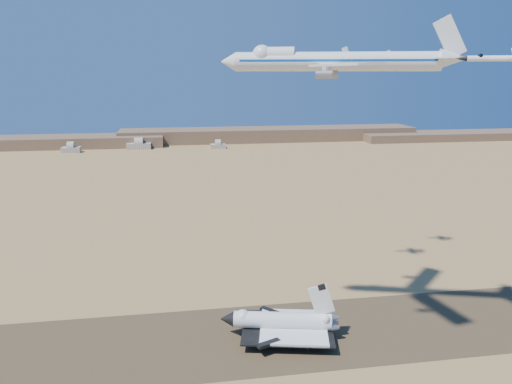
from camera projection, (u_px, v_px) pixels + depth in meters
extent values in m
plane|color=#A67349|center=(224.00, 340.00, 180.04)|extent=(1200.00, 1200.00, 0.00)
cube|color=brown|center=(224.00, 340.00, 180.03)|extent=(600.00, 50.00, 0.06)
cube|color=brown|center=(14.00, 143.00, 642.87)|extent=(380.00, 60.00, 14.00)
cube|color=brown|center=(269.00, 134.00, 715.33)|extent=(420.00, 60.00, 18.00)
cube|color=brown|center=(460.00, 135.00, 731.57)|extent=(300.00, 60.00, 11.00)
cube|color=#B4B1A0|center=(71.00, 150.00, 608.37)|extent=(22.00, 14.00, 6.50)
cube|color=#B4B1A0|center=(139.00, 146.00, 635.30)|extent=(30.00, 15.00, 7.50)
cube|color=#B4B1A0|center=(218.00, 146.00, 641.73)|extent=(19.00, 12.50, 5.50)
cylinder|color=white|center=(282.00, 320.00, 180.79)|extent=(35.22, 13.40, 6.08)
cone|color=black|center=(227.00, 319.00, 181.82)|extent=(6.01, 6.69, 5.77)
sphere|color=white|center=(243.00, 317.00, 181.33)|extent=(5.64, 5.64, 5.64)
cube|color=white|center=(293.00, 327.00, 181.14)|extent=(28.92, 30.57, 0.98)
cube|color=black|center=(287.00, 328.00, 181.37)|extent=(37.39, 32.43, 0.54)
cube|color=white|center=(321.00, 300.00, 178.10)|extent=(9.99, 2.91, 12.50)
cylinder|color=gray|center=(243.00, 331.00, 182.63)|extent=(0.39, 0.39, 3.47)
cylinder|color=black|center=(243.00, 334.00, 182.89)|extent=(1.27, 0.73, 1.19)
cylinder|color=gray|center=(300.00, 341.00, 176.28)|extent=(0.39, 0.39, 3.47)
cylinder|color=black|center=(300.00, 343.00, 176.55)|extent=(1.27, 0.73, 1.19)
cylinder|color=gray|center=(299.00, 325.00, 186.83)|extent=(0.39, 0.39, 3.47)
cylinder|color=black|center=(299.00, 328.00, 187.09)|extent=(1.27, 0.73, 1.19)
cylinder|color=white|center=(336.00, 62.00, 160.60)|extent=(64.47, 24.62, 6.16)
cone|color=white|center=(229.00, 62.00, 164.93)|extent=(6.37, 7.28, 6.16)
sphere|color=white|center=(262.00, 55.00, 163.05)|extent=(6.35, 6.35, 6.35)
cube|color=white|center=(344.00, 64.00, 145.77)|extent=(14.19, 30.01, 0.67)
cube|color=white|center=(340.00, 66.00, 175.49)|extent=(26.44, 26.63, 0.67)
cube|color=white|center=(453.00, 57.00, 150.07)|extent=(7.60, 11.52, 0.48)
cube|color=white|center=(443.00, 59.00, 162.15)|extent=(11.33, 11.12, 0.48)
cube|color=white|center=(450.00, 37.00, 154.66)|extent=(10.71, 3.78, 13.76)
cylinder|color=gray|center=(330.00, 74.00, 153.41)|extent=(5.33, 3.77, 2.50)
cylinder|color=gray|center=(324.00, 74.00, 145.29)|extent=(5.33, 3.77, 2.50)
cylinder|color=gray|center=(329.00, 74.00, 170.13)|extent=(5.33, 3.77, 2.50)
cylinder|color=gray|center=(323.00, 74.00, 178.73)|extent=(5.33, 3.77, 2.50)
imported|color=#BD560B|center=(306.00, 343.00, 176.16)|extent=(0.40, 0.59, 1.58)
imported|color=#BD560B|center=(308.00, 348.00, 172.91)|extent=(0.77, 1.03, 1.88)
imported|color=#BD560B|center=(312.00, 345.00, 174.82)|extent=(1.19, 1.07, 1.83)
cylinder|color=white|center=(493.00, 58.00, 126.05)|extent=(12.20, 6.03, 1.46)
cone|color=black|center=(462.00, 59.00, 127.64)|extent=(3.03, 2.27, 1.36)
sphere|color=black|center=(480.00, 56.00, 126.59)|extent=(1.46, 1.46, 1.46)
cube|color=white|center=(498.00, 59.00, 125.88)|extent=(6.51, 9.13, 0.26)
cylinder|color=white|center=(332.00, 55.00, 208.58)|extent=(13.20, 3.23, 1.53)
cone|color=black|center=(313.00, 55.00, 208.34)|extent=(3.00, 1.78, 1.42)
sphere|color=black|center=(324.00, 53.00, 208.35)|extent=(1.53, 1.53, 1.53)
cube|color=white|center=(334.00, 55.00, 208.67)|extent=(4.94, 9.17, 0.27)
cube|color=white|center=(345.00, 55.00, 208.75)|extent=(3.10, 5.73, 0.22)
cube|color=white|center=(345.00, 51.00, 208.40)|extent=(3.31, 0.70, 3.70)
cylinder|color=white|center=(377.00, 57.00, 230.11)|extent=(12.05, 4.44, 1.41)
cone|color=black|center=(361.00, 57.00, 230.77)|extent=(2.87, 1.93, 1.31)
sphere|color=black|center=(370.00, 56.00, 230.27)|extent=(1.41, 1.41, 1.41)
cube|color=white|center=(379.00, 57.00, 230.06)|extent=(5.46, 8.69, 0.25)
cube|color=white|center=(388.00, 57.00, 229.65)|extent=(3.42, 5.43, 0.20)
cube|color=white|center=(388.00, 54.00, 229.30)|extent=(3.01, 1.02, 3.41)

